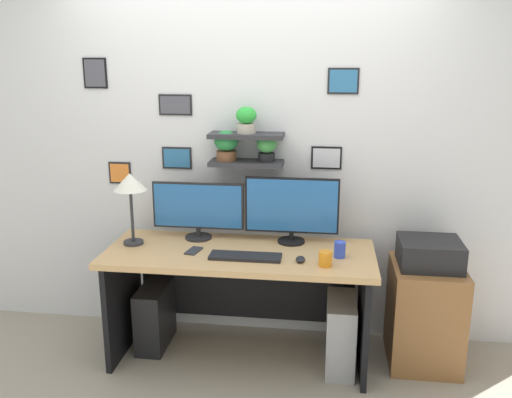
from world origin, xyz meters
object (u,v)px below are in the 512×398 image
(monitor_right, at_px, (292,208))
(computer_tower_left, at_px, (155,316))
(desk_lamp, at_px, (130,186))
(drawer_cabinet, at_px, (424,314))
(keyboard, at_px, (245,256))
(printer, at_px, (430,253))
(monitor_left, at_px, (198,209))
(coffee_mug, at_px, (325,259))
(computer_mouse, at_px, (300,259))
(computer_tower_right, at_px, (340,334))
(desk, at_px, (241,278))
(cell_phone, at_px, (194,251))
(pen_cup, at_px, (340,250))

(monitor_right, distance_m, computer_tower_left, 1.21)
(desk_lamp, relative_size, drawer_cabinet, 0.71)
(keyboard, xyz_separation_m, drawer_cabinet, (1.13, 0.23, -0.43))
(keyboard, xyz_separation_m, printer, (1.13, 0.23, -0.01))
(monitor_left, relative_size, drawer_cabinet, 0.93)
(keyboard, height_order, coffee_mug, coffee_mug)
(keyboard, xyz_separation_m, computer_mouse, (0.34, -0.02, 0.01))
(drawer_cabinet, height_order, computer_tower_right, drawer_cabinet)
(monitor_right, bearing_deg, desk, -152.82)
(monitor_left, xyz_separation_m, monitor_right, (0.63, 0.00, 0.03))
(monitor_right, xyz_separation_m, cell_phone, (-0.60, -0.26, -0.23))
(coffee_mug, xyz_separation_m, computer_tower_left, (-1.15, 0.26, -0.58))
(desk, height_order, drawer_cabinet, desk)
(desk_lamp, bearing_deg, pen_cup, -3.01)
(desk, xyz_separation_m, desk_lamp, (-0.71, -0.01, 0.60))
(coffee_mug, xyz_separation_m, printer, (0.65, 0.30, -0.04))
(printer, height_order, computer_tower_right, printer)
(coffee_mug, distance_m, pen_cup, 0.18)
(desk_lamp, relative_size, printer, 1.25)
(monitor_left, height_order, computer_tower_left, monitor_left)
(drawer_cabinet, relative_size, computer_tower_left, 1.55)
(computer_tower_left, bearing_deg, printer, 1.06)
(desk, xyz_separation_m, keyboard, (0.06, -0.17, 0.22))
(keyboard, bearing_deg, desk_lamp, 168.25)
(desk_lamp, relative_size, coffee_mug, 5.27)
(desk_lamp, bearing_deg, computer_mouse, -9.02)
(monitor_right, height_order, pen_cup, monitor_right)
(keyboard, relative_size, printer, 1.16)
(computer_mouse, bearing_deg, desk, 154.45)
(cell_phone, bearing_deg, computer_mouse, 4.00)
(cell_phone, bearing_deg, printer, 17.55)
(computer_mouse, distance_m, computer_tower_right, 0.60)
(keyboard, bearing_deg, drawer_cabinet, 11.68)
(monitor_left, xyz_separation_m, drawer_cabinet, (1.51, -0.10, -0.62))
(keyboard, height_order, cell_phone, keyboard)
(monitor_right, height_order, printer, monitor_right)
(desk, xyz_separation_m, printer, (1.19, 0.06, 0.21))
(cell_phone, bearing_deg, desk_lamp, 179.34)
(desk_lamp, height_order, coffee_mug, desk_lamp)
(desk_lamp, relative_size, computer_tower_right, 1.02)
(printer, bearing_deg, monitor_right, 173.53)
(monitor_left, bearing_deg, monitor_right, 0.01)
(monitor_left, bearing_deg, cell_phone, -83.74)
(coffee_mug, relative_size, printer, 0.24)
(monitor_right, distance_m, keyboard, 0.48)
(cell_phone, relative_size, computer_tower_left, 0.33)
(desk, relative_size, computer_tower_right, 3.67)
(monitor_right, xyz_separation_m, drawer_cabinet, (0.88, -0.10, -0.65))
(pen_cup, relative_size, computer_tower_right, 0.21)
(pen_cup, xyz_separation_m, printer, (0.56, 0.15, -0.05))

